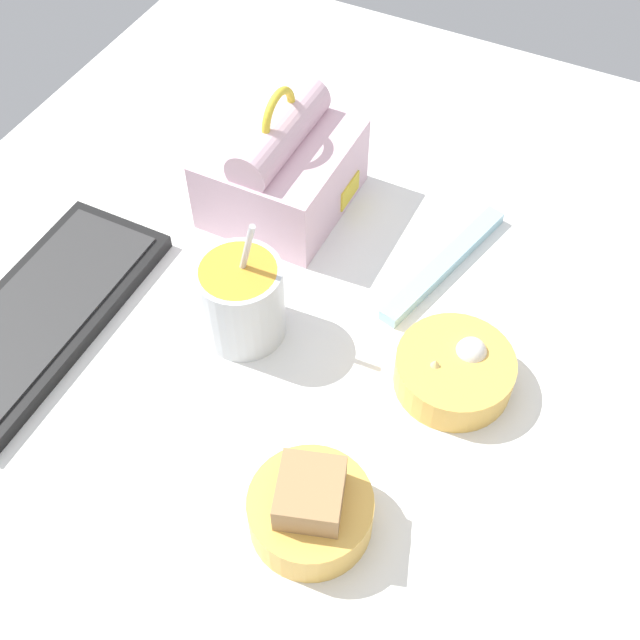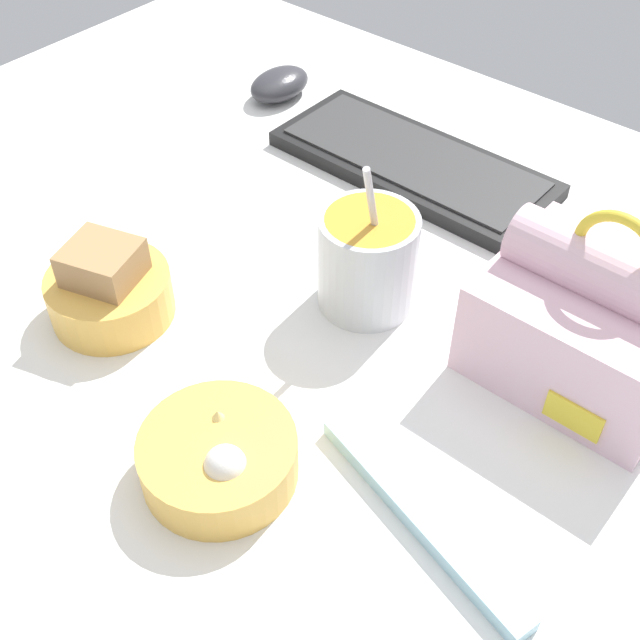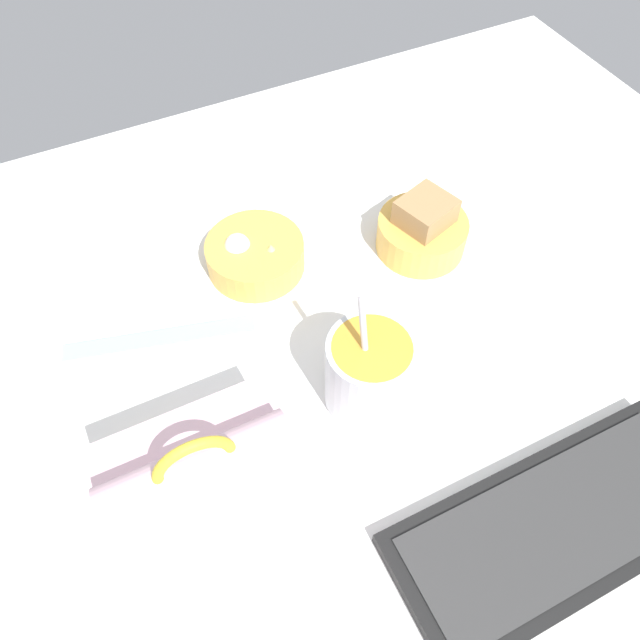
{
  "view_description": "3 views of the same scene",
  "coord_description": "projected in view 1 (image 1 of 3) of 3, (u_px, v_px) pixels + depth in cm",
  "views": [
    {
      "loc": [
        -45.45,
        -26.44,
        77.03
      ],
      "look_at": [
        3.17,
        -2.33,
        7.0
      ],
      "focal_mm": 45.0,
      "sensor_mm": 36.0,
      "label": 1
    },
    {
      "loc": [
        36.57,
        -41.72,
        58.38
      ],
      "look_at": [
        3.17,
        -2.33,
        7.0
      ],
      "focal_mm": 45.0,
      "sensor_mm": 36.0,
      "label": 2
    },
    {
      "loc": [
        22.23,
        36.81,
        65.94
      ],
      "look_at": [
        3.17,
        -2.33,
        7.0
      ],
      "focal_mm": 35.0,
      "sensor_mm": 36.0,
      "label": 3
    }
  ],
  "objects": [
    {
      "name": "bento_bowl_snacks",
      "position": [
        454.0,
        370.0,
        0.88
      ],
      "size": [
        13.09,
        13.09,
        5.68
      ],
      "color": "#EAB24C",
      "rests_on": "desk_surface"
    },
    {
      "name": "soup_cup",
      "position": [
        241.0,
        299.0,
        0.9
      ],
      "size": [
        9.77,
        9.77,
        17.34
      ],
      "color": "silver",
      "rests_on": "desk_surface"
    },
    {
      "name": "keyboard",
      "position": [
        39.0,
        317.0,
        0.94
      ],
      "size": [
        34.63,
        14.39,
        2.1
      ],
      "color": "black",
      "rests_on": "desk_surface"
    },
    {
      "name": "lunch_bag",
      "position": [
        281.0,
        167.0,
        1.02
      ],
      "size": [
        18.52,
        16.6,
        17.72
      ],
      "color": "beige",
      "rests_on": "desk_surface"
    },
    {
      "name": "bento_bowl_sandwich",
      "position": [
        310.0,
        509.0,
        0.77
      ],
      "size": [
        12.2,
        12.2,
        8.42
      ],
      "color": "#EAB24C",
      "rests_on": "desk_surface"
    },
    {
      "name": "desk_surface",
      "position": [
        290.0,
        364.0,
        0.92
      ],
      "size": [
        140.0,
        110.0,
        2.0
      ],
      "color": "white",
      "rests_on": "ground"
    },
    {
      "name": "chopstick_case",
      "position": [
        444.0,
        264.0,
        0.99
      ],
      "size": [
        23.06,
        8.16,
        1.6
      ],
      "color": "#99C6D6",
      "rests_on": "desk_surface"
    }
  ]
}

